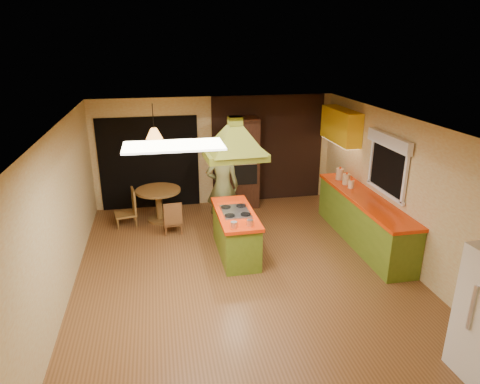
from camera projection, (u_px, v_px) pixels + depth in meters
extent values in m
plane|color=brown|center=(243.00, 269.00, 7.27)|extent=(6.50, 6.50, 0.00)
plane|color=beige|center=(215.00, 151.00, 9.85)|extent=(5.50, 0.00, 5.50)
plane|color=beige|center=(315.00, 327.00, 3.84)|extent=(5.50, 0.00, 5.50)
plane|color=beige|center=(62.00, 213.00, 6.35)|extent=(0.00, 6.50, 6.50)
plane|color=beige|center=(400.00, 190.00, 7.34)|extent=(0.00, 6.50, 6.50)
plane|color=silver|center=(243.00, 123.00, 6.42)|extent=(6.50, 6.50, 0.00)
cube|color=#381E14|center=(268.00, 149.00, 10.05)|extent=(2.64, 0.03, 2.50)
cube|color=black|center=(149.00, 163.00, 9.62)|extent=(2.20, 0.03, 2.10)
cube|color=olive|center=(363.00, 221.00, 8.12)|extent=(0.58, 3.00, 0.86)
cube|color=#E53807|center=(365.00, 198.00, 7.96)|extent=(0.62, 3.05, 0.06)
cube|color=yellow|center=(341.00, 126.00, 9.11)|extent=(0.34, 1.40, 0.70)
cube|color=black|center=(388.00, 167.00, 7.61)|extent=(0.03, 1.16, 0.96)
cube|color=white|center=(389.00, 141.00, 7.44)|extent=(0.10, 1.35, 0.22)
cube|color=white|center=(174.00, 146.00, 5.12)|extent=(1.20, 0.60, 0.03)
cube|color=olive|center=(236.00, 234.00, 7.68)|extent=(0.61, 1.56, 0.76)
cube|color=#FA3508|center=(236.00, 213.00, 7.54)|extent=(0.66, 1.63, 0.06)
cube|color=silver|center=(236.00, 211.00, 7.53)|extent=(0.48, 0.69, 0.02)
cube|color=olive|center=(235.00, 155.00, 7.18)|extent=(1.06, 0.79, 0.12)
pyramid|color=olive|center=(235.00, 125.00, 7.01)|extent=(1.06, 0.79, 0.45)
cube|color=olive|center=(235.00, 121.00, 6.98)|extent=(0.22, 0.22, 0.14)
imported|color=#4E512B|center=(222.00, 187.00, 8.57)|extent=(0.72, 0.53, 1.80)
cube|color=#402114|center=(243.00, 163.00, 9.75)|extent=(0.70, 0.61, 2.06)
cube|color=black|center=(246.00, 153.00, 9.37)|extent=(0.53, 0.04, 0.45)
cube|color=black|center=(245.00, 175.00, 9.54)|extent=(0.53, 0.04, 0.45)
cylinder|color=brown|center=(158.00, 190.00, 8.99)|extent=(0.94, 0.94, 0.05)
cylinder|color=brown|center=(159.00, 205.00, 9.11)|extent=(0.14, 0.14, 0.66)
cylinder|color=brown|center=(160.00, 219.00, 9.22)|extent=(0.53, 0.53, 0.05)
cone|color=#FF9E3F|center=(154.00, 134.00, 8.58)|extent=(0.38, 0.38, 0.22)
cylinder|color=beige|center=(340.00, 174.00, 8.91)|extent=(0.20, 0.20, 0.23)
cylinder|color=beige|center=(346.00, 179.00, 8.61)|extent=(0.15, 0.15, 0.21)
cylinder|color=#FCEDCA|center=(351.00, 184.00, 8.41)|extent=(0.12, 0.12, 0.15)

